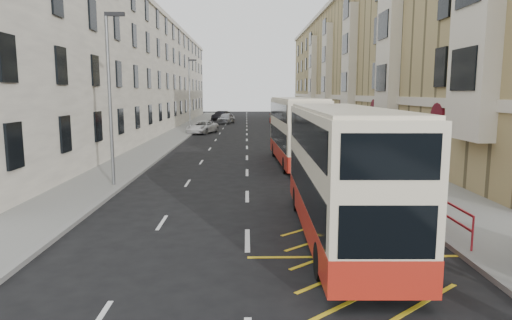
{
  "coord_description": "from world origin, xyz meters",
  "views": [
    {
      "loc": [
        -0.01,
        -9.57,
        4.53
      ],
      "look_at": [
        0.34,
        7.67,
        1.97
      ],
      "focal_mm": 32.0,
      "sensor_mm": 36.0,
      "label": 1
    }
  ],
  "objects_px": {
    "white_van": "(202,127)",
    "street_lamp_far": "(190,91)",
    "car_dark": "(221,116)",
    "double_decker_front": "(341,172)",
    "car_silver": "(226,118)",
    "car_red": "(280,118)",
    "street_lamp_near": "(110,90)",
    "double_decker_rear": "(296,131)"
  },
  "relations": [
    {
      "from": "white_van",
      "to": "street_lamp_far",
      "type": "bearing_deg",
      "value": 170.27
    },
    {
      "from": "car_dark",
      "to": "double_decker_front",
      "type": "bearing_deg",
      "value": -62.8
    },
    {
      "from": "double_decker_front",
      "to": "white_van",
      "type": "xyz_separation_m",
      "value": [
        -7.86,
        37.02,
        -1.39
      ]
    },
    {
      "from": "white_van",
      "to": "car_silver",
      "type": "xyz_separation_m",
      "value": [
        1.93,
        16.06,
        0.09
      ]
    },
    {
      "from": "double_decker_front",
      "to": "car_red",
      "type": "bearing_deg",
      "value": 89.08
    },
    {
      "from": "street_lamp_far",
      "to": "car_silver",
      "type": "relative_size",
      "value": 1.75
    },
    {
      "from": "car_red",
      "to": "street_lamp_near",
      "type": "bearing_deg",
      "value": 91.84
    },
    {
      "from": "double_decker_rear",
      "to": "street_lamp_far",
      "type": "bearing_deg",
      "value": 110.66
    },
    {
      "from": "car_red",
      "to": "car_dark",
      "type": "bearing_deg",
      "value": -23.06
    },
    {
      "from": "street_lamp_near",
      "to": "double_decker_rear",
      "type": "bearing_deg",
      "value": 36.83
    },
    {
      "from": "double_decker_front",
      "to": "white_van",
      "type": "bearing_deg",
      "value": 103.17
    },
    {
      "from": "double_decker_rear",
      "to": "car_silver",
      "type": "relative_size",
      "value": 2.31
    },
    {
      "from": "street_lamp_near",
      "to": "car_dark",
      "type": "bearing_deg",
      "value": 87.62
    },
    {
      "from": "double_decker_rear",
      "to": "car_red",
      "type": "height_order",
      "value": "double_decker_rear"
    },
    {
      "from": "street_lamp_far",
      "to": "car_dark",
      "type": "relative_size",
      "value": 1.74
    },
    {
      "from": "street_lamp_far",
      "to": "white_van",
      "type": "xyz_separation_m",
      "value": [
        1.39,
        -0.72,
        -3.95
      ]
    },
    {
      "from": "street_lamp_near",
      "to": "car_red",
      "type": "xyz_separation_m",
      "value": [
        11.22,
        45.91,
        -3.84
      ]
    },
    {
      "from": "double_decker_front",
      "to": "double_decker_rear",
      "type": "bearing_deg",
      "value": 90.31
    },
    {
      "from": "car_dark",
      "to": "car_red",
      "type": "xyz_separation_m",
      "value": [
        9.02,
        -7.21,
        0.04
      ]
    },
    {
      "from": "white_van",
      "to": "car_red",
      "type": "height_order",
      "value": "car_red"
    },
    {
      "from": "white_van",
      "to": "car_silver",
      "type": "height_order",
      "value": "car_silver"
    },
    {
      "from": "street_lamp_near",
      "to": "street_lamp_far",
      "type": "relative_size",
      "value": 1.0
    },
    {
      "from": "street_lamp_near",
      "to": "double_decker_rear",
      "type": "xyz_separation_m",
      "value": [
        9.48,
        7.1,
        -2.51
      ]
    },
    {
      "from": "street_lamp_far",
      "to": "car_silver",
      "type": "height_order",
      "value": "street_lamp_far"
    },
    {
      "from": "car_silver",
      "to": "double_decker_rear",
      "type": "bearing_deg",
      "value": -68.5
    },
    {
      "from": "street_lamp_far",
      "to": "double_decker_rear",
      "type": "bearing_deg",
      "value": -67.52
    },
    {
      "from": "double_decker_rear",
      "to": "car_silver",
      "type": "height_order",
      "value": "double_decker_rear"
    },
    {
      "from": "street_lamp_far",
      "to": "car_dark",
      "type": "xyz_separation_m",
      "value": [
        2.2,
        23.12,
        -3.88
      ]
    },
    {
      "from": "street_lamp_near",
      "to": "double_decker_front",
      "type": "relative_size",
      "value": 0.78
    },
    {
      "from": "street_lamp_far",
      "to": "double_decker_rear",
      "type": "xyz_separation_m",
      "value": [
        9.48,
        -22.9,
        -2.51
      ]
    },
    {
      "from": "double_decker_front",
      "to": "car_silver",
      "type": "relative_size",
      "value": 2.24
    },
    {
      "from": "double_decker_front",
      "to": "double_decker_rear",
      "type": "xyz_separation_m",
      "value": [
        0.23,
        14.84,
        0.05
      ]
    },
    {
      "from": "car_red",
      "to": "double_decker_rear",
      "type": "bearing_deg",
      "value": 103.0
    },
    {
      "from": "street_lamp_near",
      "to": "car_silver",
      "type": "distance_m",
      "value": 45.62
    },
    {
      "from": "street_lamp_far",
      "to": "double_decker_rear",
      "type": "relative_size",
      "value": 0.76
    },
    {
      "from": "street_lamp_near",
      "to": "car_red",
      "type": "height_order",
      "value": "street_lamp_near"
    },
    {
      "from": "street_lamp_near",
      "to": "double_decker_rear",
      "type": "distance_m",
      "value": 12.1
    },
    {
      "from": "car_silver",
      "to": "car_dark",
      "type": "xyz_separation_m",
      "value": [
        -1.11,
        7.78,
        -0.02
      ]
    },
    {
      "from": "street_lamp_near",
      "to": "double_decker_front",
      "type": "height_order",
      "value": "street_lamp_near"
    },
    {
      "from": "street_lamp_far",
      "to": "double_decker_front",
      "type": "bearing_deg",
      "value": -76.23
    },
    {
      "from": "double_decker_rear",
      "to": "car_dark",
      "type": "height_order",
      "value": "double_decker_rear"
    },
    {
      "from": "street_lamp_near",
      "to": "car_silver",
      "type": "height_order",
      "value": "street_lamp_near"
    }
  ]
}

